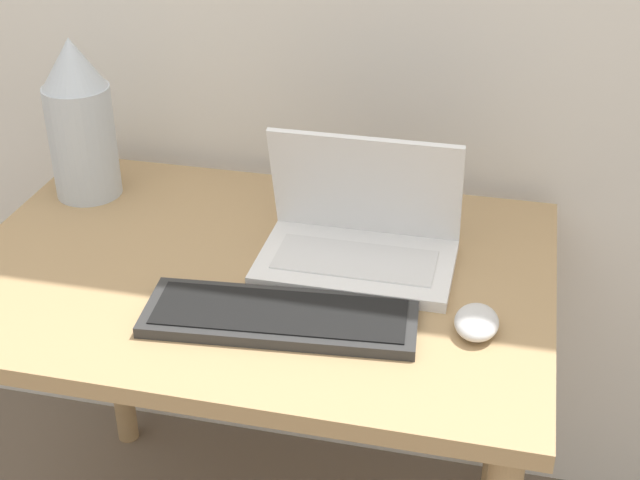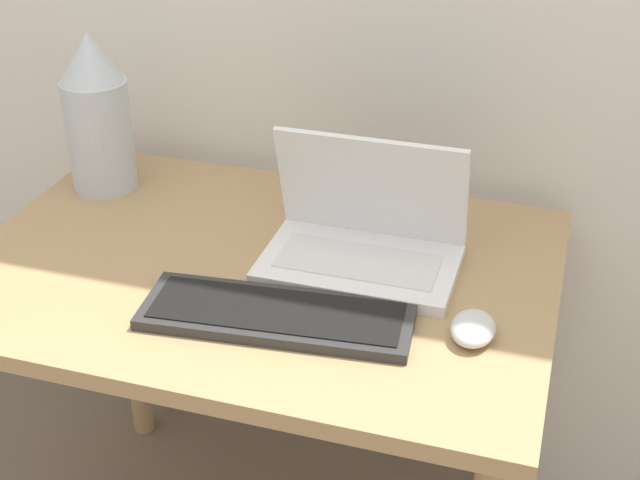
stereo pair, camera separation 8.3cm
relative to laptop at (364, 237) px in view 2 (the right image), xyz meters
The scene contains 6 objects.
desk 0.24m from the laptop, 160.16° to the right, with size 1.00×0.70×0.74m.
laptop is the anchor object (origin of this frame).
keyboard 0.23m from the laptop, 111.64° to the right, with size 0.43×0.18×0.02m.
mouse 0.27m from the laptop, 37.81° to the right, with size 0.07×0.09×0.03m.
vase 0.59m from the laptop, 167.01° to the left, with size 0.13×0.13×0.31m.
mp3_player 0.12m from the laptop, 127.59° to the right, with size 0.05×0.06×0.01m.
Camera 2 is at (0.48, -0.86, 1.54)m, focal length 50.00 mm.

